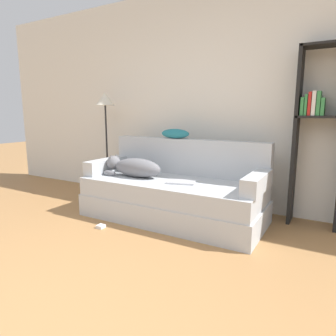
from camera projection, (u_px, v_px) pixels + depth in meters
name	position (u px, v px, depth m)	size (l,w,h in m)	color
wall_back	(219.00, 99.00, 3.69)	(7.66, 0.06, 2.70)	silver
couch	(172.00, 200.00, 3.36)	(2.01, 0.88, 0.45)	#B2B7BC
couch_backrest	(187.00, 157.00, 3.59)	(1.97, 0.15, 0.43)	#B2B7BC
couch_arm_left	(107.00, 165.00, 3.75)	(0.15, 0.69, 0.17)	#B2B7BC
couch_arm_right	(257.00, 182.00, 2.84)	(0.15, 0.69, 0.17)	#B2B7BC
dog	(133.00, 167.00, 3.48)	(0.74, 0.27, 0.24)	slate
laptop	(181.00, 182.00, 3.18)	(0.34, 0.28, 0.02)	#B7B7BC
throw_pillow	(175.00, 134.00, 3.61)	(0.36, 0.17, 0.12)	teal
bookshelf	(319.00, 127.00, 3.03)	(0.48, 0.26, 1.84)	black
floor_lamp	(106.00, 114.00, 4.17)	(0.27, 0.27, 1.46)	#232326
power_adapter	(101.00, 226.00, 3.12)	(0.08, 0.08, 0.03)	silver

